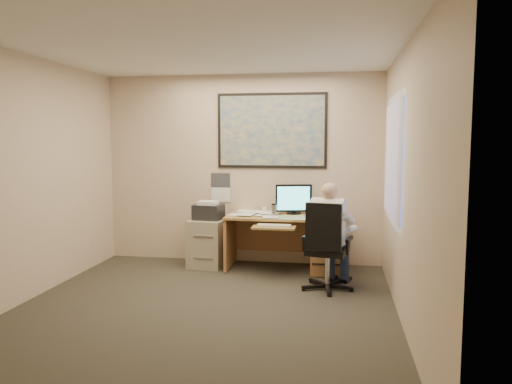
% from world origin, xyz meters
% --- Properties ---
extents(room_shell, '(4.00, 4.50, 2.70)m').
position_xyz_m(room_shell, '(0.00, 0.00, 1.35)').
color(room_shell, '#322F27').
rests_on(room_shell, ground).
extents(desk, '(1.60, 0.97, 1.15)m').
position_xyz_m(desk, '(1.01, 1.90, 0.44)').
color(desk, '#A17F45').
rests_on(desk, ground).
extents(world_map, '(1.56, 0.03, 1.06)m').
position_xyz_m(world_map, '(0.43, 2.23, 1.90)').
color(world_map, '#1E4C93').
rests_on(world_map, room_shell).
extents(wall_calendar, '(0.28, 0.01, 0.42)m').
position_xyz_m(wall_calendar, '(-0.32, 2.24, 1.08)').
color(wall_calendar, white).
rests_on(wall_calendar, room_shell).
extents(window_blinds, '(0.06, 1.40, 1.30)m').
position_xyz_m(window_blinds, '(1.97, 0.80, 1.55)').
color(window_blinds, beige).
rests_on(window_blinds, room_shell).
extents(filing_cabinet, '(0.53, 0.62, 0.92)m').
position_xyz_m(filing_cabinet, '(-0.41, 1.90, 0.39)').
color(filing_cabinet, '#A49C84').
rests_on(filing_cabinet, ground).
extents(office_chair, '(0.74, 0.74, 1.06)m').
position_xyz_m(office_chair, '(1.27, 1.00, 0.31)').
color(office_chair, black).
rests_on(office_chair, ground).
extents(person, '(0.73, 0.86, 1.27)m').
position_xyz_m(person, '(1.26, 1.08, 0.64)').
color(person, silver).
rests_on(person, office_chair).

